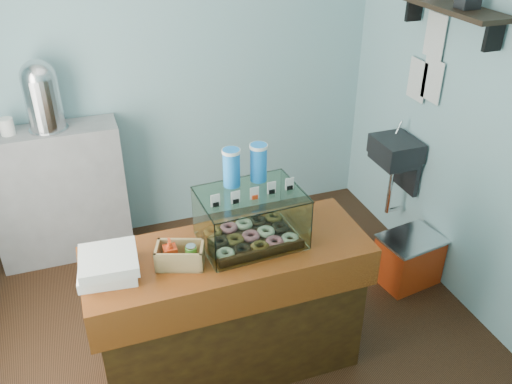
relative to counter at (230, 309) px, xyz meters
name	(u,v)px	position (x,y,z in m)	size (l,w,h in m)	color
ground	(221,335)	(0.00, 0.25, -0.46)	(3.50, 3.50, 0.00)	black
room_shell	(214,95)	(0.03, 0.26, 1.25)	(3.54, 3.04, 2.82)	#85B7C2
counter	(230,309)	(0.00, 0.00, 0.00)	(1.60, 0.60, 0.90)	#40280C
back_shelf	(60,195)	(-0.90, 1.57, 0.09)	(1.00, 0.32, 1.10)	gray
display_case	(250,213)	(0.15, 0.07, 0.61)	(0.58, 0.44, 0.53)	#321B0F
condiment_crate	(179,255)	(-0.28, -0.05, 0.50)	(0.29, 0.23, 0.17)	tan
pastry_boxes	(108,265)	(-0.65, 0.00, 0.50)	(0.33, 0.33, 0.12)	white
coffee_urn	(42,94)	(-0.88, 1.58, 0.91)	(0.28, 0.28, 0.51)	silver
red_cooler	(408,259)	(1.51, 0.34, -0.26)	(0.49, 0.40, 0.39)	#BD330F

